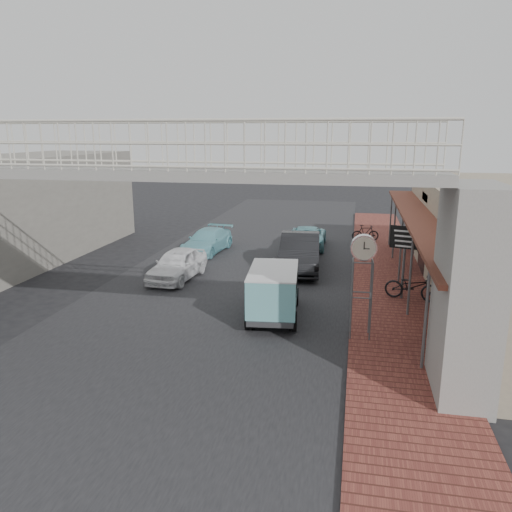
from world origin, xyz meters
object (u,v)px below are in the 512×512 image
at_px(motorcycle_near, 412,286).
at_px(street_clock, 363,253).
at_px(angkot_curb, 307,236).
at_px(motorcycle_far, 365,233).
at_px(white_hatchback, 177,264).
at_px(dark_sedan, 300,252).
at_px(arrow_sign, 425,240).
at_px(angkot_far, 207,241).
at_px(angkot_van, 274,286).

bearing_deg(motorcycle_near, street_clock, 167.89).
relative_size(angkot_curb, motorcycle_far, 2.78).
height_order(white_hatchback, street_clock, street_clock).
xyz_separation_m(dark_sedan, motorcycle_near, (4.54, -3.69, -0.20)).
distance_m(dark_sedan, motorcycle_far, 7.16).
xyz_separation_m(motorcycle_far, arrow_sign, (1.87, -10.27, 1.81)).
xyz_separation_m(motorcycle_near, motorcycle_far, (-1.55, 10.19, -0.06)).
distance_m(white_hatchback, motorcycle_far, 12.00).
xyz_separation_m(angkot_curb, street_clock, (2.80, -12.22, 2.11)).
distance_m(angkot_curb, motorcycle_near, 9.63).
distance_m(white_hatchback, angkot_curb, 8.69).
relative_size(angkot_far, street_clock, 1.31).
bearing_deg(motorcycle_far, white_hatchback, 127.87).
bearing_deg(motorcycle_far, dark_sedan, 144.49).
relative_size(white_hatchback, dark_sedan, 0.77).
xyz_separation_m(street_clock, arrow_sign, (2.19, 3.72, -0.32)).
bearing_deg(dark_sedan, motorcycle_near, -43.69).
relative_size(white_hatchback, angkot_van, 1.04).
xyz_separation_m(white_hatchback, angkot_far, (-0.18, 4.97, -0.05)).
distance_m(angkot_van, motorcycle_far, 13.07).
bearing_deg(angkot_van, arrow_sign, 19.96).
distance_m(angkot_far, street_clock, 12.80).
distance_m(angkot_curb, motorcycle_far, 3.59).
relative_size(angkot_far, angkot_van, 1.12).
height_order(angkot_far, street_clock, street_clock).
bearing_deg(motorcycle_far, street_clock, 167.89).
distance_m(angkot_curb, angkot_far, 5.48).
bearing_deg(street_clock, white_hatchback, 144.70).
xyz_separation_m(dark_sedan, angkot_curb, (-0.13, 4.73, -0.23)).
height_order(motorcycle_near, motorcycle_far, motorcycle_near).
height_order(angkot_curb, motorcycle_far, angkot_curb).
distance_m(white_hatchback, dark_sedan, 5.54).
bearing_deg(angkot_van, angkot_curb, 84.25).
bearing_deg(angkot_far, angkot_curb, 30.86).
bearing_deg(motorcycle_near, dark_sedan, 65.14).
bearing_deg(motorcycle_near, angkot_curb, 43.28).
bearing_deg(arrow_sign, angkot_curb, 136.70).
distance_m(white_hatchback, street_clock, 9.31).
bearing_deg(motorcycle_near, motorcycle_far, 22.88).
relative_size(angkot_far, motorcycle_near, 2.09).
bearing_deg(angkot_curb, motorcycle_near, 117.45).
relative_size(angkot_van, street_clock, 1.17).
xyz_separation_m(white_hatchback, dark_sedan, (4.94, 2.51, 0.17)).
xyz_separation_m(white_hatchback, motorcycle_far, (7.93, 9.01, -0.09)).
relative_size(white_hatchback, street_clock, 1.22).
distance_m(motorcycle_near, arrow_sign, 1.78).
height_order(dark_sedan, angkot_far, dark_sedan).
bearing_deg(street_clock, arrow_sign, 57.37).
height_order(dark_sedan, motorcycle_far, dark_sedan).
relative_size(white_hatchback, angkot_far, 0.93).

